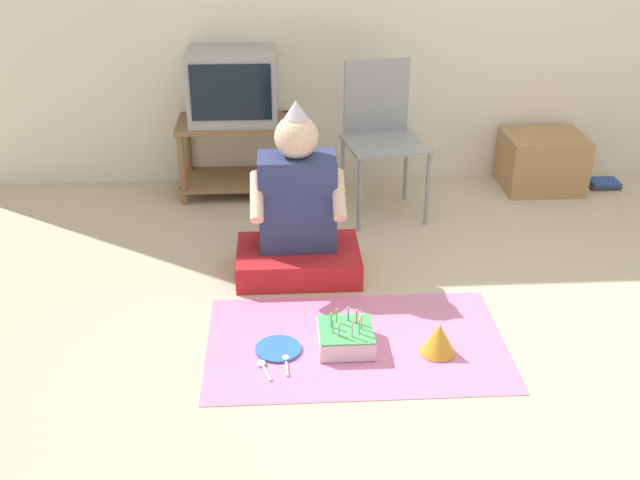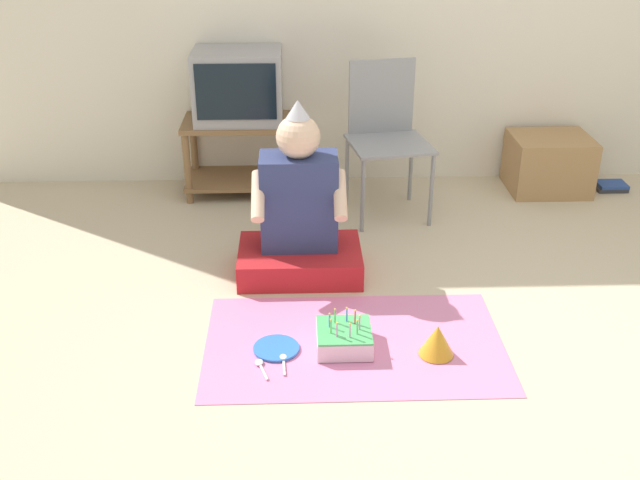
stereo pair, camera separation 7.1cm
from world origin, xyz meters
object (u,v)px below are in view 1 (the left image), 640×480
folding_chair (381,128)px  cardboard_box_stack (542,161)px  party_hat_blue (439,339)px  book_pile (603,184)px  birthday_cake (346,337)px  tv (233,86)px  person_seated (298,218)px  paper_plate (278,349)px

folding_chair → cardboard_box_stack: (1.09, 0.28, -0.34)m
party_hat_blue → book_pile: bearing=51.0°
cardboard_box_stack → birthday_cake: (-1.42, -1.75, -0.13)m
tv → person_seated: tv is taller
tv → party_hat_blue: size_ratio=3.50×
book_pile → party_hat_blue: size_ratio=1.28×
cardboard_box_stack → paper_plate: (-1.72, -1.76, -0.17)m
tv → birthday_cake: tv is taller
birthday_cake → party_hat_blue: size_ratio=1.57×
tv → book_pile: 2.48m
book_pile → party_hat_blue: 2.31m
tv → party_hat_blue: tv is taller
tv → cardboard_box_stack: (1.97, -0.03, -0.51)m
cardboard_box_stack → book_pile: cardboard_box_stack is taller
party_hat_blue → cardboard_box_stack: bearing=60.5°
folding_chair → person_seated: size_ratio=0.99×
folding_chair → paper_plate: bearing=-112.8°
book_pile → person_seated: person_seated is taller
person_seated → birthday_cake: bearing=-75.3°
tv → birthday_cake: (0.54, -1.79, -0.64)m
paper_plate → person_seated: bearing=81.3°
tv → party_hat_blue: bearing=-63.3°
folding_chair → book_pile: folding_chair is taller
folding_chair → party_hat_blue: (0.06, -1.54, -0.44)m
book_pile → party_hat_blue: (-1.46, -1.80, 0.05)m
party_hat_blue → paper_plate: bearing=175.1°
folding_chair → book_pile: size_ratio=4.61×
folding_chair → person_seated: bearing=-123.8°
folding_chair → birthday_cake: folding_chair is taller
folding_chair → party_hat_blue: folding_chair is taller
birthday_cake → book_pile: bearing=43.1°
folding_chair → book_pile: 1.62m
birthday_cake → party_hat_blue: birthday_cake is taller
party_hat_blue → person_seated: bearing=126.7°
party_hat_blue → paper_plate: (-0.69, 0.06, -0.07)m
book_pile → birthday_cake: bearing=-136.9°
cardboard_box_stack → person_seated: person_seated is taller
paper_plate → book_pile: bearing=39.1°
person_seated → tv: bearing=108.3°
tv → book_pile: tv is taller
cardboard_box_stack → book_pile: 0.45m
folding_chair → paper_plate: (-0.62, -1.48, -0.51)m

